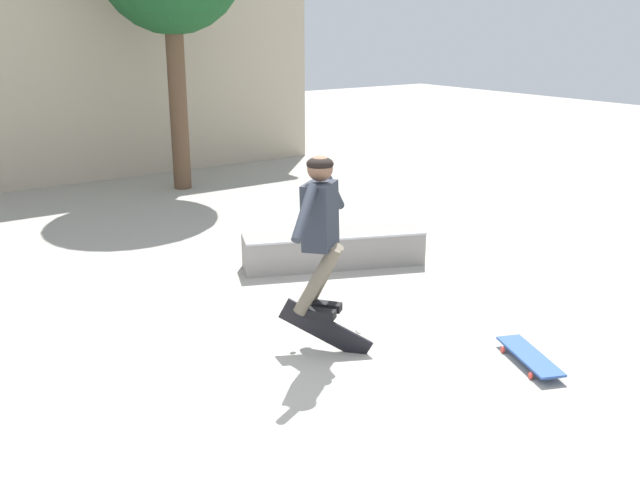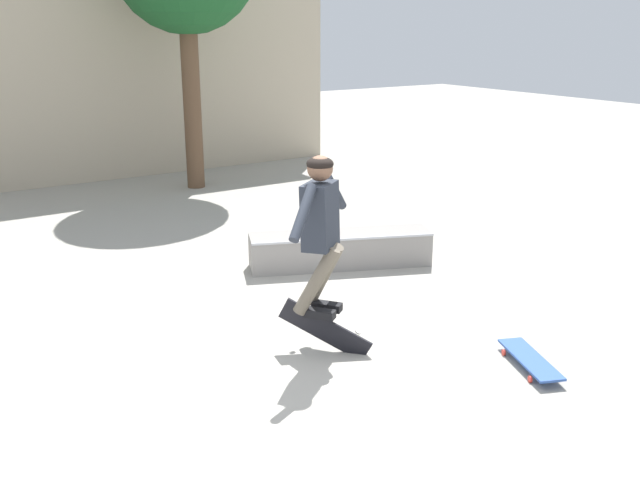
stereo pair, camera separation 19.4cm
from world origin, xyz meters
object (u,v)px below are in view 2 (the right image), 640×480
Objects in this scene: skater at (320,222)px; skateboard_resting at (530,359)px; skateboard_flipping at (325,330)px; skate_ledge at (340,249)px.

skateboard_resting is at bearing 8.45° from skater.
skater is at bearing 127.40° from skateboard_flipping.
skater is 2.27× the size of skateboard_flipping.
skateboard_flipping is at bearing -41.73° from skater.
skater is at bearing 67.06° from skateboard_resting.
skateboard_flipping is (-1.38, -1.78, 0.00)m from skate_ledge.
skateboard_flipping reaches higher than skateboard_resting.
skater is at bearing -106.61° from skate_ledge.
skateboard_resting is at bearing 0.00° from skateboard_flipping.
skate_ledge is 2.36m from skater.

